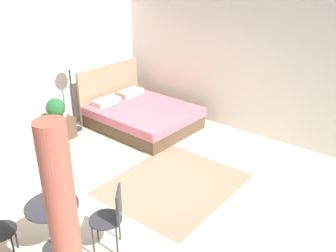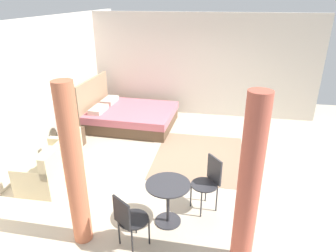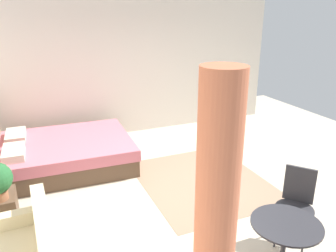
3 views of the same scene
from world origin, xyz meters
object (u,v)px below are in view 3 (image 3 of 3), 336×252
Objects in this scene: nightstand at (2,211)px; bed at (61,152)px; balcony_table at (284,241)px; cafe_chair_near_window at (297,199)px.

bed is at bearing -30.67° from nightstand.
balcony_table is (-2.12, -2.63, 0.26)m from nightstand.
bed reaches higher than cafe_chair_near_window.
cafe_chair_near_window reaches higher than nightstand.
balcony_table is at bearing -128.86° from nightstand.
nightstand is at bearing 149.33° from bed.
bed reaches higher than nightstand.
bed is 2.50× the size of cafe_chair_near_window.
bed is 4.77× the size of nightstand.
cafe_chair_near_window is at bearing -143.38° from bed.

